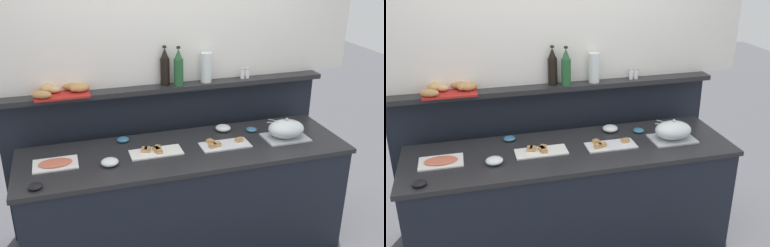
{
  "view_description": "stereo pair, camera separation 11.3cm",
  "coord_description": "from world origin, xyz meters",
  "views": [
    {
      "loc": [
        -0.81,
        -2.85,
        2.34
      ],
      "look_at": [
        0.08,
        0.1,
        1.06
      ],
      "focal_mm": 41.63,
      "sensor_mm": 36.0,
      "label": 1
    },
    {
      "loc": [
        -0.71,
        -2.88,
        2.34
      ],
      "look_at": [
        0.08,
        0.1,
        1.06
      ],
      "focal_mm": 41.63,
      "sensor_mm": 36.0,
      "label": 2
    }
  ],
  "objects": [
    {
      "name": "condiment_bowl_cream",
      "position": [
        -1.05,
        -0.27,
        0.92
      ],
      "size": [
        0.09,
        0.09,
        0.03
      ],
      "primitive_type": "ellipsoid",
      "color": "black",
      "rests_on": "buffet_counter"
    },
    {
      "name": "buffet_counter",
      "position": [
        0.0,
        0.0,
        0.45
      ],
      "size": [
        2.43,
        0.73,
        0.9
      ],
      "color": "black",
      "rests_on": "ground_plane"
    },
    {
      "name": "glass_bowl_medium",
      "position": [
        0.39,
        0.24,
        0.92
      ],
      "size": [
        0.12,
        0.12,
        0.05
      ],
      "color": "silver",
      "rests_on": "buffet_counter"
    },
    {
      "name": "condiment_bowl_teal",
      "position": [
        -0.42,
        0.27,
        0.92
      ],
      "size": [
        0.09,
        0.09,
        0.03
      ],
      "primitive_type": "ellipsoid",
      "color": "teal",
      "rests_on": "buffet_counter"
    },
    {
      "name": "wine_bottle_green",
      "position": [
        0.07,
        0.44,
        1.4
      ],
      "size": [
        0.08,
        0.08,
        0.32
      ],
      "color": "#23562D",
      "rests_on": "back_ledge_unit"
    },
    {
      "name": "wine_bottle_dark",
      "position": [
        -0.03,
        0.49,
        1.4
      ],
      "size": [
        0.08,
        0.08,
        0.32
      ],
      "color": "black",
      "rests_on": "back_ledge_unit"
    },
    {
      "name": "salt_shaker",
      "position": [
        0.63,
        0.47,
        1.3
      ],
      "size": [
        0.03,
        0.03,
        0.09
      ],
      "color": "white",
      "rests_on": "back_ledge_unit"
    },
    {
      "name": "serving_cloche",
      "position": [
        0.8,
        -0.04,
        0.97
      ],
      "size": [
        0.34,
        0.24,
        0.17
      ],
      "color": "#B7BABF",
      "rests_on": "buffet_counter"
    },
    {
      "name": "bread_basket",
      "position": [
        -0.82,
        0.48,
        1.29
      ],
      "size": [
        0.45,
        0.3,
        0.08
      ],
      "color": "#B2231E",
      "rests_on": "back_ledge_unit"
    },
    {
      "name": "back_ledge_unit",
      "position": [
        0.0,
        0.54,
        0.66
      ],
      "size": [
        2.67,
        0.22,
        1.25
      ],
      "color": "black",
      "rests_on": "ground_plane"
    },
    {
      "name": "sandwich_platter_rear",
      "position": [
        0.29,
        -0.02,
        0.91
      ],
      "size": [
        0.38,
        0.18,
        0.04
      ],
      "color": "silver",
      "rests_on": "buffet_counter"
    },
    {
      "name": "condiment_bowl_red",
      "position": [
        0.6,
        0.16,
        0.92
      ],
      "size": [
        0.09,
        0.09,
        0.03
      ],
      "primitive_type": "ellipsoid",
      "color": "teal",
      "rests_on": "buffet_counter"
    },
    {
      "name": "sandwich_platter_side",
      "position": [
        -0.23,
        0.0,
        0.91
      ],
      "size": [
        0.38,
        0.17,
        0.04
      ],
      "color": "white",
      "rests_on": "buffet_counter"
    },
    {
      "name": "cold_cuts_platter",
      "position": [
        -0.93,
        0.02,
        0.91
      ],
      "size": [
        0.3,
        0.2,
        0.02
      ],
      "color": "white",
      "rests_on": "buffet_counter"
    },
    {
      "name": "ground_plane",
      "position": [
        0.0,
        0.6,
        0.0
      ],
      "size": [
        12.0,
        12.0,
        0.0
      ],
      "primitive_type": "plane",
      "color": "#4C4C51"
    },
    {
      "name": "pepper_shaker",
      "position": [
        0.68,
        0.47,
        1.3
      ],
      "size": [
        0.03,
        0.03,
        0.09
      ],
      "color": "white",
      "rests_on": "back_ledge_unit"
    },
    {
      "name": "water_carafe",
      "position": [
        0.31,
        0.47,
        1.37
      ],
      "size": [
        0.09,
        0.09,
        0.24
      ],
      "primitive_type": "cylinder",
      "color": "silver",
      "rests_on": "back_ledge_unit"
    },
    {
      "name": "serving_tongs",
      "position": [
        0.9,
        0.26,
        0.9
      ],
      "size": [
        0.17,
        0.14,
        0.01
      ],
      "color": "#B7BABF",
      "rests_on": "buffet_counter"
    },
    {
      "name": "glass_bowl_large",
      "position": [
        -0.57,
        -0.09,
        0.92
      ],
      "size": [
        0.12,
        0.12,
        0.05
      ],
      "color": "silver",
      "rests_on": "buffet_counter"
    }
  ]
}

